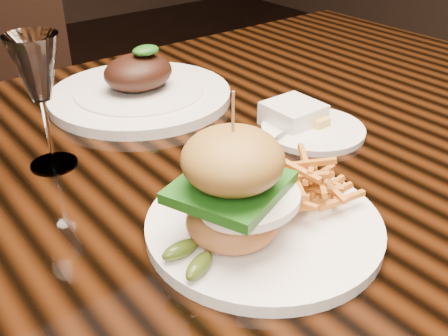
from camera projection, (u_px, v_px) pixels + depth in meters
dining_table at (187, 192)px, 0.82m from camera, size 1.60×0.90×0.75m
burger_plate at (260, 199)px, 0.58m from camera, size 0.27×0.27×0.19m
side_saucer at (313, 129)px, 0.82m from camera, size 0.16×0.16×0.02m
ramekin at (293, 115)px, 0.84m from camera, size 0.09×0.09×0.04m
wine_glass at (37, 73)px, 0.67m from camera, size 0.07×0.07×0.19m
far_dish at (140, 90)px, 0.93m from camera, size 0.32×0.32×0.10m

